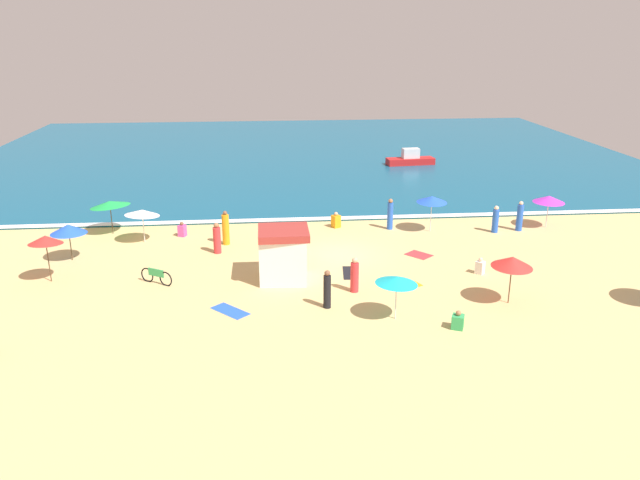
{
  "coord_description": "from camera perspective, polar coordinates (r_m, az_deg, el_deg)",
  "views": [
    {
      "loc": [
        -3.74,
        -30.68,
        11.29
      ],
      "look_at": [
        -0.95,
        0.12,
        0.8
      ],
      "focal_mm": 35.08,
      "sensor_mm": 36.0,
      "label": 1
    }
  ],
  "objects": [
    {
      "name": "beachgoer_6",
      "position": [
        36.55,
        -12.46,
        0.9
      ],
      "size": [
        0.51,
        0.51,
        0.86
      ],
      "color": "#D84CA5",
      "rests_on": "ground_plane"
    },
    {
      "name": "beachgoer_10",
      "position": [
        37.05,
        6.42,
        2.31
      ],
      "size": [
        0.38,
        0.38,
        1.86
      ],
      "color": "blue",
      "rests_on": "ground_plane"
    },
    {
      "name": "beach_umbrella_5",
      "position": [
        34.08,
        -21.97,
        0.94
      ],
      "size": [
        2.44,
        2.44,
        1.93
      ],
      "color": "#4C3823",
      "rests_on": "ground_plane"
    },
    {
      "name": "wave_breaker_foam",
      "position": [
        38.81,
        0.57,
        1.99
      ],
      "size": [
        57.0,
        0.7,
        0.01
      ],
      "primitive_type": "cube",
      "color": "white",
      "rests_on": "ocean_water"
    },
    {
      "name": "beachgoer_1",
      "position": [
        38.41,
        17.76,
        2.02
      ],
      "size": [
        0.38,
        0.38,
        1.78
      ],
      "color": "blue",
      "rests_on": "ground_plane"
    },
    {
      "name": "beach_umbrella_7",
      "position": [
        39.35,
        20.16,
        3.52
      ],
      "size": [
        2.0,
        2.01,
        1.95
      ],
      "color": "silver",
      "rests_on": "ground_plane"
    },
    {
      "name": "beach_umbrella_2",
      "position": [
        36.67,
        10.17,
        3.67
      ],
      "size": [
        1.92,
        1.93,
        2.16
      ],
      "color": "silver",
      "rests_on": "ground_plane"
    },
    {
      "name": "beachgoer_12",
      "position": [
        33.33,
        -9.38,
        0.09
      ],
      "size": [
        0.44,
        0.44,
        1.67
      ],
      "color": "red",
      "rests_on": "ground_plane"
    },
    {
      "name": "beach_umbrella_0",
      "position": [
        37.73,
        -18.62,
        3.16
      ],
      "size": [
        3.16,
        3.15,
        2.06
      ],
      "color": "#4C3823",
      "rests_on": "ground_plane"
    },
    {
      "name": "beach_umbrella_6",
      "position": [
        25.33,
        7.01,
        -3.66
      ],
      "size": [
        2.11,
        2.1,
        1.9
      ],
      "color": "silver",
      "rests_on": "ground_plane"
    },
    {
      "name": "parked_bicycle",
      "position": [
        30.05,
        -14.71,
        -3.19
      ],
      "size": [
        1.58,
        1.01,
        0.76
      ],
      "color": "black",
      "rests_on": "ground_plane"
    },
    {
      "name": "beachgoer_9",
      "position": [
        37.31,
        1.47,
        1.76
      ],
      "size": [
        0.59,
        0.59,
        0.95
      ],
      "color": "orange",
      "rests_on": "ground_plane"
    },
    {
      "name": "beachgoer_0",
      "position": [
        37.68,
        15.71,
        1.78
      ],
      "size": [
        0.37,
        0.37,
        1.6
      ],
      "color": "blue",
      "rests_on": "ground_plane"
    },
    {
      "name": "beach_umbrella_3",
      "position": [
        35.67,
        -15.91,
        2.42
      ],
      "size": [
        2.68,
        2.67,
        1.96
      ],
      "color": "silver",
      "rests_on": "ground_plane"
    },
    {
      "name": "beach_towel_0",
      "position": [
        29.23,
        8.0,
        -4.16
      ],
      "size": [
        1.46,
        1.13,
        0.01
      ],
      "color": "orange",
      "rests_on": "ground_plane"
    },
    {
      "name": "ground_plane",
      "position": [
        32.9,
        1.67,
        -1.34
      ],
      "size": [
        60.0,
        60.0,
        0.0
      ],
      "primitive_type": "plane",
      "color": "#D8B775"
    },
    {
      "name": "beachgoer_5",
      "position": [
        33.22,
        -2.11,
        -0.35
      ],
      "size": [
        0.44,
        0.44,
        0.97
      ],
      "color": "#D84CA5",
      "rests_on": "ground_plane"
    },
    {
      "name": "small_boat_0",
      "position": [
        55.1,
        8.24,
        7.3
      ],
      "size": [
        4.22,
        1.65,
        1.4
      ],
      "color": "red",
      "rests_on": "ocean_water"
    },
    {
      "name": "beachgoer_3",
      "position": [
        26.48,
        0.66,
        -4.58
      ],
      "size": [
        0.41,
        0.41,
        1.7
      ],
      "color": "black",
      "rests_on": "ground_plane"
    },
    {
      "name": "ocean_water",
      "position": [
        59.86,
        -1.52,
        7.91
      ],
      "size": [
        60.0,
        44.0,
        0.1
      ],
      "primitive_type": "cube",
      "color": "#0F567A",
      "rests_on": "ground_plane"
    },
    {
      "name": "beachgoer_2",
      "position": [
        31.23,
        14.4,
        -2.38
      ],
      "size": [
        0.53,
        0.53,
        0.83
      ],
      "color": "white",
      "rests_on": "ground_plane"
    },
    {
      "name": "beachgoer_8",
      "position": [
        28.12,
        3.17,
        -3.27
      ],
      "size": [
        0.43,
        0.43,
        1.64
      ],
      "color": "red",
      "rests_on": "ground_plane"
    },
    {
      "name": "beach_umbrella_1",
      "position": [
        27.75,
        17.14,
        -1.92
      ],
      "size": [
        2.43,
        2.43,
        2.16
      ],
      "color": "#4C3823",
      "rests_on": "ground_plane"
    },
    {
      "name": "beachgoer_4",
      "position": [
        34.57,
        -8.6,
        1.01
      ],
      "size": [
        0.47,
        0.47,
        1.91
      ],
      "color": "orange",
      "rests_on": "ground_plane"
    },
    {
      "name": "beach_towel_1",
      "position": [
        26.75,
        -8.19,
        -6.42
      ],
      "size": [
        1.76,
        1.8,
        0.01
      ],
      "color": "blue",
      "rests_on": "ground_plane"
    },
    {
      "name": "beach_umbrella_8",
      "position": [
        31.42,
        -23.77,
        0.02
      ],
      "size": [
        1.87,
        1.89,
        2.33
      ],
      "color": "#4C3823",
      "rests_on": "ground_plane"
    },
    {
      "name": "beach_towel_2",
      "position": [
        33.24,
        9.0,
        -1.35
      ],
      "size": [
        1.55,
        1.58,
        0.01
      ],
      "color": "red",
      "rests_on": "ground_plane"
    },
    {
      "name": "beach_towel_3",
      "position": [
        30.49,
        2.69,
        -3.01
      ],
      "size": [
        0.76,
        1.81,
        0.01
      ],
      "color": "black",
      "rests_on": "ground_plane"
    },
    {
      "name": "lifeguard_cabana",
      "position": [
        29.3,
        -3.32,
        -1.29
      ],
      "size": [
        2.33,
        2.27,
        2.49
      ],
      "color": "white",
      "rests_on": "ground_plane"
    },
    {
      "name": "beachgoer_7",
      "position": [
        25.5,
        12.46,
        -7.24
      ],
      "size": [
        0.61,
        0.61,
        0.77
      ],
      "color": "green",
      "rests_on": "ground_plane"
    }
  ]
}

